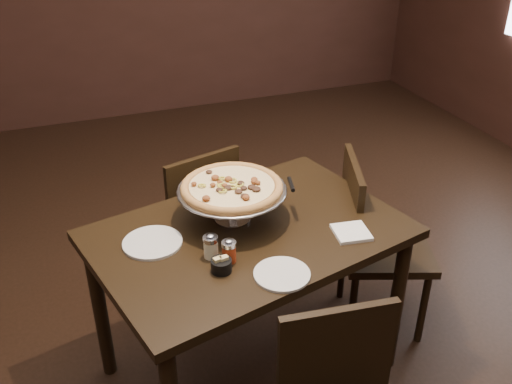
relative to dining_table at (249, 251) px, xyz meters
name	(u,v)px	position (x,y,z in m)	size (l,w,h in m)	color
room	(254,89)	(0.01, -0.05, 0.73)	(6.04, 7.04, 2.84)	black
dining_table	(249,251)	(0.00, 0.00, 0.00)	(1.41, 1.10, 0.78)	black
pizza_stand	(232,187)	(-0.04, 0.10, 0.26)	(0.46, 0.46, 0.19)	#B2B2B9
parmesan_shaker	(211,246)	(-0.20, -0.12, 0.15)	(0.06, 0.06, 0.10)	beige
pepper_flake_shaker	(229,251)	(-0.14, -0.17, 0.15)	(0.06, 0.06, 0.10)	maroon
packet_caddy	(221,265)	(-0.19, -0.22, 0.13)	(0.08, 0.08, 0.06)	black
napkin_stack	(351,232)	(0.38, -0.17, 0.11)	(0.14, 0.14, 0.01)	white
plate_left	(152,243)	(-0.39, 0.04, 0.11)	(0.24, 0.24, 0.01)	silver
plate_near	(282,274)	(0.01, -0.32, 0.11)	(0.21, 0.21, 0.01)	silver
serving_spatula	(291,185)	(0.21, 0.05, 0.25)	(0.13, 0.13, 0.02)	#B2B2B9
chair_far	(194,216)	(-0.07, 0.65, -0.20)	(0.50, 0.50, 0.88)	black
chair_side	(372,239)	(0.68, 0.11, -0.18)	(0.55, 0.55, 0.91)	black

